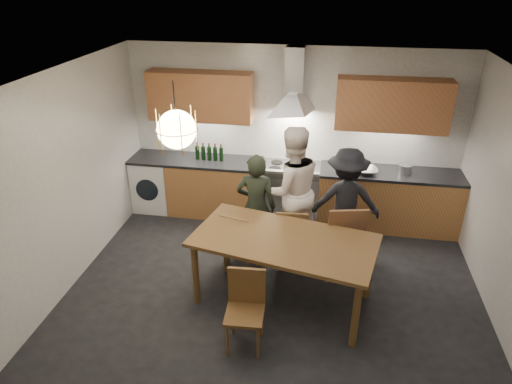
% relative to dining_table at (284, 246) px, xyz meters
% --- Properties ---
extents(ground, '(5.00, 5.00, 0.00)m').
position_rel_dining_table_xyz_m(ground, '(-0.13, 0.03, -0.76)').
color(ground, black).
rests_on(ground, ground).
extents(room_shell, '(5.02, 4.52, 2.61)m').
position_rel_dining_table_xyz_m(room_shell, '(-0.13, 0.03, 0.95)').
color(room_shell, silver).
rests_on(room_shell, ground).
extents(counter_run, '(5.00, 0.62, 0.90)m').
position_rel_dining_table_xyz_m(counter_run, '(-0.10, 1.98, -0.31)').
color(counter_run, '#BE8249').
rests_on(counter_run, ground).
extents(range_stove, '(0.90, 0.60, 0.92)m').
position_rel_dining_table_xyz_m(range_stove, '(-0.13, 1.97, -0.32)').
color(range_stove, silver).
rests_on(range_stove, ground).
extents(wall_fixtures, '(4.30, 0.54, 1.10)m').
position_rel_dining_table_xyz_m(wall_fixtures, '(-0.13, 2.09, 1.11)').
color(wall_fixtures, '#C17A4A').
rests_on(wall_fixtures, ground).
extents(pendant_lamp, '(0.43, 0.43, 0.70)m').
position_rel_dining_table_xyz_m(pendant_lamp, '(-1.13, -0.07, 1.34)').
color(pendant_lamp, black).
rests_on(pendant_lamp, ground).
extents(dining_table, '(2.20, 1.42, 0.86)m').
position_rel_dining_table_xyz_m(dining_table, '(0.00, 0.00, 0.00)').
color(dining_table, brown).
rests_on(dining_table, ground).
extents(chair_back_left, '(0.47, 0.47, 0.87)m').
position_rel_dining_table_xyz_m(chair_back_left, '(-0.62, 0.45, -0.26)').
color(chair_back_left, brown).
rests_on(chair_back_left, ground).
extents(chair_back_mid, '(0.42, 0.42, 0.88)m').
position_rel_dining_table_xyz_m(chair_back_mid, '(0.03, 0.66, -0.25)').
color(chair_back_mid, brown).
rests_on(chair_back_mid, ground).
extents(chair_back_right, '(0.56, 0.56, 1.04)m').
position_rel_dining_table_xyz_m(chair_back_right, '(0.68, 0.57, -0.16)').
color(chair_back_right, brown).
rests_on(chair_back_right, ground).
extents(chair_front, '(0.41, 0.41, 0.86)m').
position_rel_dining_table_xyz_m(chair_front, '(-0.31, -0.71, -0.26)').
color(chair_front, brown).
rests_on(chair_front, ground).
extents(person_left, '(0.54, 0.36, 1.47)m').
position_rel_dining_table_xyz_m(person_left, '(-0.47, 0.92, -0.02)').
color(person_left, black).
rests_on(person_left, ground).
extents(person_mid, '(1.07, 0.98, 1.79)m').
position_rel_dining_table_xyz_m(person_mid, '(-0.04, 1.15, 0.14)').
color(person_mid, white).
rests_on(person_mid, ground).
extents(person_right, '(1.02, 0.66, 1.50)m').
position_rel_dining_table_xyz_m(person_right, '(0.69, 1.26, -0.01)').
color(person_right, black).
rests_on(person_right, ground).
extents(mixing_bowl, '(0.37, 0.37, 0.08)m').
position_rel_dining_table_xyz_m(mixing_bowl, '(0.98, 1.88, 0.18)').
color(mixing_bowl, '#AFAEB2').
rests_on(mixing_bowl, counter_run).
extents(stock_pot, '(0.19, 0.19, 0.13)m').
position_rel_dining_table_xyz_m(stock_pot, '(1.52, 1.97, 0.21)').
color(stock_pot, '#ACACB0').
rests_on(stock_pot, counter_run).
extents(wine_bottles, '(0.44, 0.06, 0.27)m').
position_rel_dining_table_xyz_m(wine_bottles, '(-1.38, 1.99, 0.27)').
color(wine_bottles, black).
rests_on(wine_bottles, counter_run).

